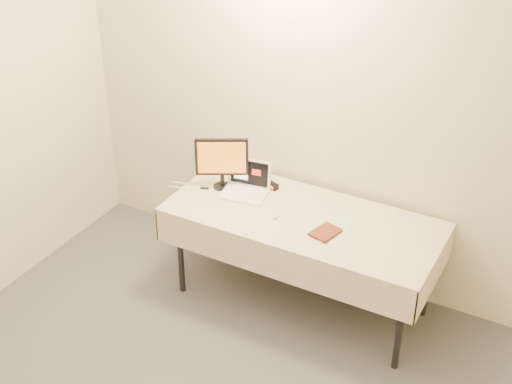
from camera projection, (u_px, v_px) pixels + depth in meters
The scene contains 9 objects.
back_wall at pixel (335, 108), 4.82m from camera, with size 4.00×0.10×2.70m, color beige.
table at pixel (303, 224), 4.82m from camera, with size 1.86×0.81×0.74m.
laptop at pixel (246, 185), 5.03m from camera, with size 0.35×0.30×0.22m.
monitor at pixel (222, 159), 5.00m from camera, with size 0.34×0.20×0.39m.
book at pixel (317, 217), 4.60m from camera, with size 0.15×0.02×0.20m, color maroon.
alarm_clock at pixel (272, 185), 5.10m from camera, with size 0.11×0.08×0.04m.
clicker at pixel (275, 215), 4.78m from camera, with size 0.04×0.08×0.02m, color silver.
paper_form at pixel (336, 228), 4.66m from camera, with size 0.13×0.32×0.00m, color #AFDCB2.
usb_dongle at pixel (204, 188), 5.10m from camera, with size 0.06×0.02×0.01m, color black.
Camera 1 is at (1.66, -1.64, 3.33)m, focal length 50.00 mm.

